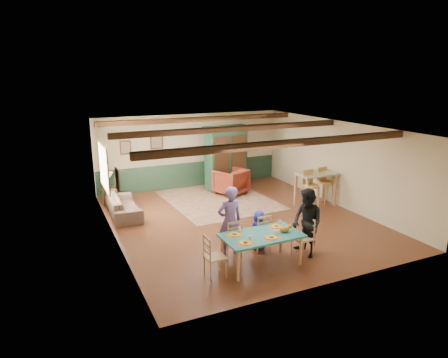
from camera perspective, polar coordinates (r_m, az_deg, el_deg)
name	(u,v)px	position (r m, az deg, el deg)	size (l,w,h in m)	color
floor	(239,220)	(11.67, 2.18, -5.85)	(8.00, 8.00, 0.00)	#4B2215
wall_back	(191,151)	(14.86, -4.71, 4.06)	(7.00, 0.02, 2.70)	beige
wall_left	(113,189)	(10.23, -15.57, -1.45)	(0.02, 8.00, 2.70)	beige
wall_right	(338,164)	(13.17, 15.99, 2.13)	(0.02, 8.00, 2.70)	beige
ceiling	(240,127)	(11.00, 2.31, 7.41)	(7.00, 8.00, 0.02)	silver
wainscot_back	(192,174)	(15.03, -4.61, 0.68)	(6.95, 0.03, 0.90)	#1C3524
ceiling_beam_front	(286,144)	(9.05, 8.90, 5.03)	(6.95, 0.16, 0.16)	black
ceiling_beam_mid	(234,129)	(11.37, 1.40, 7.20)	(6.95, 0.16, 0.16)	black
ceiling_beam_back	(200,119)	(13.74, -3.39, 8.52)	(6.95, 0.16, 0.16)	black
window_left	(103,167)	(11.82, -16.84, 1.63)	(0.06, 1.60, 1.30)	white
picture_left_wall	(118,179)	(9.56, -14.97, -0.06)	(0.04, 0.42, 0.52)	gray
picture_back_a	(157,141)	(14.37, -9.61, 5.36)	(0.45, 0.04, 0.55)	gray
picture_back_b	(126,148)	(14.16, -13.89, 4.37)	(0.38, 0.04, 0.48)	gray
dining_table	(261,250)	(8.95, 5.34, -10.09)	(1.75, 0.97, 0.73)	#226C66
dining_chair_far_left	(231,238)	(9.29, 1.04, -8.39)	(0.41, 0.43, 0.92)	#AC7F56
dining_chair_far_right	(260,232)	(9.64, 5.19, -7.56)	(0.41, 0.43, 0.92)	#AC7F56
dining_chair_end_left	(215,256)	(8.43, -1.27, -10.93)	(0.41, 0.43, 0.92)	#AC7F56
dining_chair_end_right	(303,237)	(9.49, 11.20, -8.16)	(0.41, 0.43, 0.92)	#AC7F56
person_man	(230,221)	(9.21, 0.83, -6.07)	(0.61, 0.40, 1.67)	slate
person_woman	(307,223)	(9.42, 11.78, -6.15)	(0.78, 0.61, 1.60)	black
person_child	(259,230)	(9.69, 4.96, -7.26)	(0.48, 0.31, 0.98)	#263198
cat	(285,229)	(8.96, 8.68, -7.01)	(0.35, 0.14, 0.17)	orange
place_setting_near_left	(246,241)	(8.34, 3.10, -8.82)	(0.39, 0.29, 0.11)	gold
place_setting_near_center	(272,236)	(8.64, 6.80, -8.04)	(0.39, 0.29, 0.11)	gold
place_setting_far_left	(235,233)	(8.73, 1.55, -7.68)	(0.39, 0.29, 0.11)	gold
place_setting_far_right	(276,225)	(9.24, 7.48, -6.50)	(0.39, 0.29, 0.11)	gold
area_rug	(219,200)	(13.44, -0.78, -2.98)	(3.22, 3.82, 0.01)	tan
armoire	(226,158)	(14.51, 0.30, 3.07)	(1.64, 0.65, 2.31)	#133121
armchair	(231,182)	(13.96, 0.98, -0.38)	(0.97, 0.99, 0.90)	#531710
sofa	(124,205)	(12.33, -14.13, -3.69)	(2.05, 0.80, 0.60)	#423229
end_table	(110,196)	(13.44, -15.97, -2.35)	(0.45, 0.45, 0.56)	black
table_lamp	(109,180)	(13.30, -16.13, -0.17)	(0.28, 0.28, 0.51)	beige
counter_table	(315,189)	(13.06, 12.93, -1.46)	(1.29, 0.75, 1.08)	#BEB194
bar_stool_left	(311,191)	(12.58, 12.37, -1.64)	(0.44, 0.49, 1.25)	tan
bar_stool_right	(326,186)	(13.26, 14.31, -1.02)	(0.42, 0.47, 1.20)	tan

